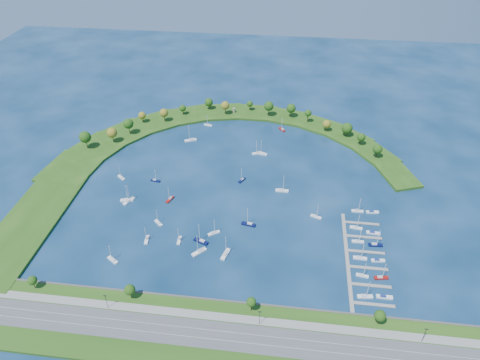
# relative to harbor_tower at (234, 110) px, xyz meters

# --- Properties ---
(ground) EXTENTS (700.00, 700.00, 0.00)m
(ground) POSITION_rel_harbor_tower_xyz_m (14.53, -114.45, -4.22)
(ground) COLOR #072542
(ground) RESTS_ON ground
(south_shoreline) EXTENTS (420.00, 43.10, 11.60)m
(south_shoreline) POSITION_rel_harbor_tower_xyz_m (14.56, -237.33, -3.22)
(south_shoreline) COLOR #254B14
(south_shoreline) RESTS_ON ground
(breakwater) EXTENTS (286.74, 247.64, 2.00)m
(breakwater) POSITION_rel_harbor_tower_xyz_m (-31.80, -65.73, -3.23)
(breakwater) COLOR #254B14
(breakwater) RESTS_ON ground
(breakwater_trees) EXTENTS (241.35, 91.78, 15.34)m
(breakwater_trees) POSITION_rel_harbor_tower_xyz_m (-1.27, -32.10, 6.43)
(breakwater_trees) COLOR #382314
(breakwater_trees) RESTS_ON breakwater
(harbor_tower) EXTENTS (2.60, 2.60, 4.33)m
(harbor_tower) POSITION_rel_harbor_tower_xyz_m (0.00, 0.00, 0.00)
(harbor_tower) COLOR gray
(harbor_tower) RESTS_ON breakwater
(dock_system) EXTENTS (24.28, 82.00, 1.60)m
(dock_system) POSITION_rel_harbor_tower_xyz_m (99.83, -175.45, -3.87)
(dock_system) COLOR gray
(dock_system) RESTS_ON ground
(moored_boat_0) EXTENTS (9.69, 4.33, 13.77)m
(moored_boat_0) POSITION_rel_harbor_tower_xyz_m (30.72, -153.10, -3.26)
(moored_boat_0) COLOR #0A1040
(moored_boat_0) RESTS_ON ground
(moored_boat_1) EXTENTS (7.92, 6.47, 11.87)m
(moored_boat_1) POSITION_rel_harbor_tower_xyz_m (9.54, -164.18, -3.32)
(moored_boat_1) COLOR white
(moored_boat_1) RESTS_ON ground
(moored_boat_2) EXTENTS (8.77, 9.02, 14.45)m
(moored_boat_2) POSITION_rel_harbor_tower_xyz_m (3.71, -181.83, -3.24)
(moored_boat_2) COLOR white
(moored_boat_2) RESTS_ON ground
(moored_boat_3) EXTENTS (10.06, 6.20, 14.33)m
(moored_boat_3) POSITION_rel_harbor_tower_xyz_m (3.00, -172.68, -3.24)
(moored_boat_3) COLOR #0A1040
(moored_boat_3) RESTS_ON ground
(moored_boat_4) EXTENTS (5.24, 7.45, 10.79)m
(moored_boat_4) POSITION_rel_harbor_tower_xyz_m (20.38, -104.70, -3.35)
(moored_boat_4) COLOR #0A1040
(moored_boat_4) RESTS_ON ground
(moored_boat_5) EXTENTS (8.90, 5.62, 12.71)m
(moored_boat_5) POSITION_rel_harbor_tower_xyz_m (28.28, -66.17, -3.29)
(moored_boat_5) COLOR white
(moored_boat_5) RESTS_ON ground
(moored_boat_6) EXTENTS (9.30, 2.66, 13.65)m
(moored_boat_6) POSITION_rel_harbor_tower_xyz_m (50.52, -113.92, -3.26)
(moored_boat_6) COLOR white
(moored_boat_6) RESTS_ON ground
(moored_boat_7) EXTENTS (6.84, 6.57, 10.90)m
(moored_boat_7) POSITION_rel_harbor_tower_xyz_m (-28.16, -158.99, -3.34)
(moored_boat_7) COLOR white
(moored_boat_7) RESTS_ON ground
(moored_boat_8) EXTENTS (7.41, 3.41, 10.52)m
(moored_boat_8) POSITION_rel_harbor_tower_xyz_m (-43.32, -113.26, -3.35)
(moored_boat_8) COLOR #0A1040
(moored_boat_8) RESTS_ON ground
(moored_boat_9) EXTENTS (7.68, 3.57, 10.89)m
(moored_boat_9) POSITION_rel_harbor_tower_xyz_m (-20.00, -24.46, -3.34)
(moored_boat_9) COLOR white
(moored_boat_9) RESTS_ON ground
(moored_boat_10) EXTENTS (2.46, 7.48, 10.85)m
(moored_boat_10) POSITION_rel_harbor_tower_xyz_m (-10.77, -173.29, -3.35)
(moored_boat_10) COLOR white
(moored_boat_10) RESTS_ON ground
(moored_boat_11) EXTENTS (7.65, 4.78, 10.91)m
(moored_boat_11) POSITION_rel_harbor_tower_xyz_m (74.47, -139.76, -3.34)
(moored_boat_11) COLOR white
(moored_boat_11) RESTS_ON ground
(moored_boat_12) EXTENTS (7.32, 6.75, 11.45)m
(moored_boat_12) POSITION_rel_harbor_tower_xyz_m (-69.83, -112.74, -3.33)
(moored_boat_12) COLOR white
(moored_boat_12) RESTS_ON ground
(moored_boat_13) EXTENTS (4.88, 8.13, 11.57)m
(moored_boat_13) POSITION_rel_harbor_tower_xyz_m (-26.92, -133.89, -3.33)
(moored_boat_13) COLOR maroon
(moored_boat_13) RESTS_ON ground
(moored_boat_14) EXTENTS (3.05, 7.92, 11.35)m
(moored_boat_14) POSITION_rel_harbor_tower_xyz_m (-31.13, -175.33, -3.33)
(moored_boat_14) COLOR white
(moored_boat_14) RESTS_ON ground
(moored_boat_15) EXTENTS (6.70, 9.63, 13.92)m
(moored_boat_15) POSITION_rel_harbor_tower_xyz_m (-54.96, -139.43, -3.25)
(moored_boat_15) COLOR white
(moored_boat_15) RESTS_ON ground
(moored_boat_16) EXTENTS (9.35, 4.45, 13.25)m
(moored_boat_16) POSITION_rel_harbor_tower_xyz_m (-56.72, -138.54, -3.28)
(moored_boat_16) COLOR white
(moored_boat_16) RESTS_ON ground
(moored_boat_17) EXTENTS (8.09, 6.49, 12.06)m
(moored_boat_17) POSITION_rel_harbor_tower_xyz_m (-46.06, -194.82, -3.31)
(moored_boat_17) COLOR white
(moored_boat_17) RESTS_ON ground
(moored_boat_18) EXTENTS (6.57, 7.60, 11.61)m
(moored_boat_18) POSITION_rel_harbor_tower_xyz_m (46.35, -24.51, -3.33)
(moored_boat_18) COLOR maroon
(moored_boat_18) RESTS_ON ground
(moored_boat_19) EXTENTS (9.22, 4.41, 13.07)m
(moored_boat_19) POSITION_rel_harbor_tower_xyz_m (32.03, -66.35, -3.28)
(moored_boat_19) COLOR white
(moored_boat_19) RESTS_ON ground
(moored_boat_20) EXTENTS (5.16, 9.99, 14.15)m
(moored_boat_20) POSITION_rel_harbor_tower_xyz_m (19.81, -181.88, -3.25)
(moored_boat_20) COLOR white
(moored_boat_20) RESTS_ON ground
(moored_boat_21) EXTENTS (10.42, 6.78, 14.93)m
(moored_boat_21) POSITION_rel_harbor_tower_xyz_m (-29.82, -52.75, -3.22)
(moored_boat_21) COLOR white
(moored_boat_21) RESTS_ON ground
(docked_boat_0) EXTENTS (8.62, 3.25, 12.36)m
(docked_boat_0) POSITION_rel_harbor_tower_xyz_m (100.05, -203.77, -3.30)
(docked_boat_0) COLOR white
(docked_boat_0) RESTS_ON ground
(docked_boat_1) EXTENTS (8.75, 2.50, 1.78)m
(docked_boat_1) POSITION_rel_harbor_tower_xyz_m (110.50, -202.77, -3.57)
(docked_boat_1) COLOR white
(docked_boat_1) RESTS_ON ground
(docked_boat_2) EXTENTS (7.33, 3.11, 10.44)m
(docked_boat_2) POSITION_rel_harbor_tower_xyz_m (100.07, -188.61, -3.36)
(docked_boat_2) COLOR white
(docked_boat_2) RESTS_ON ground
(docked_boat_3) EXTENTS (8.35, 3.61, 11.87)m
(docked_boat_3) POSITION_rel_harbor_tower_xyz_m (110.55, -188.97, -3.32)
(docked_boat_3) COLOR maroon
(docked_boat_3) RESTS_ON ground
(docked_boat_4) EXTENTS (8.26, 2.65, 12.01)m
(docked_boat_4) POSITION_rel_harbor_tower_xyz_m (100.05, -174.79, -3.31)
(docked_boat_4) COLOR white
(docked_boat_4) RESTS_ON ground
(docked_boat_5) EXTENTS (8.22, 3.07, 1.64)m
(docked_boat_5) POSITION_rel_harbor_tower_xyz_m (110.51, -175.46, -3.62)
(docked_boat_5) COLOR white
(docked_boat_5) RESTS_ON ground
(docked_boat_6) EXTENTS (7.46, 2.18, 10.92)m
(docked_boat_6) POSITION_rel_harbor_tower_xyz_m (100.06, -160.45, -3.34)
(docked_boat_6) COLOR white
(docked_boat_6) RESTS_ON ground
(docked_boat_7) EXTENTS (8.83, 3.05, 12.76)m
(docked_boat_7) POSITION_rel_harbor_tower_xyz_m (110.54, -162.26, -3.29)
(docked_boat_7) COLOR #0A1040
(docked_boat_7) RESTS_ON ground
(docked_boat_8) EXTENTS (8.22, 3.36, 11.73)m
(docked_boat_8) POSITION_rel_harbor_tower_xyz_m (100.05, -147.69, -3.32)
(docked_boat_8) COLOR white
(docked_boat_8) RESTS_ON ground
(docked_boat_9) EXTENTS (8.84, 3.19, 1.77)m
(docked_boat_9) POSITION_rel_harbor_tower_xyz_m (110.50, -151.24, -3.57)
(docked_boat_9) COLOR white
(docked_boat_9) RESTS_ON ground
(docked_boat_10) EXTENTS (7.92, 2.29, 11.61)m
(docked_boat_10) POSITION_rel_harbor_tower_xyz_m (102.46, -130.41, -3.33)
(docked_boat_10) COLOR white
(docked_boat_10) RESTS_ON ground
(docked_boat_11) EXTENTS (8.49, 3.14, 1.69)m
(docked_boat_11) POSITION_rel_harbor_tower_xyz_m (112.41, -130.24, -3.60)
(docked_boat_11) COLOR white
(docked_boat_11) RESTS_ON ground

